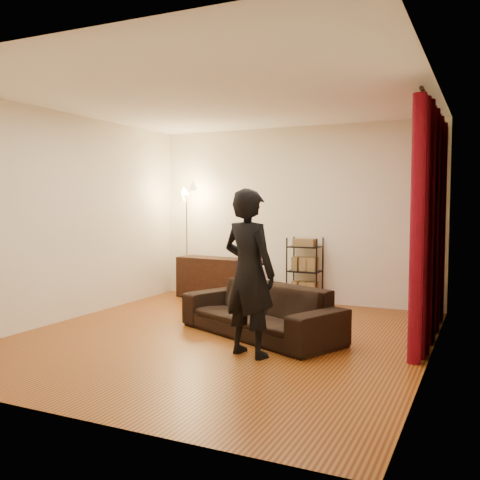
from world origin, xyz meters
The scene contains 14 objects.
floor centered at (0.00, 0.00, 0.00)m, with size 5.00×5.00×0.00m, color #92591F.
ceiling centered at (0.00, 0.00, 2.70)m, with size 5.00×5.00×0.00m, color white.
wall_back centered at (0.00, 2.50, 1.35)m, with size 5.00×5.00×0.00m, color #F1E8CD.
wall_front centered at (0.00, -2.50, 1.35)m, with size 5.00×5.00×0.00m, color #F1E8CD.
wall_left centered at (-2.25, 0.00, 1.35)m, with size 5.00×5.00×0.00m, color #F1E8CD.
wall_right centered at (2.25, 0.00, 1.35)m, with size 5.00×5.00×0.00m, color #F1E8CD.
curtain_rod centered at (2.15, 1.12, 2.58)m, with size 0.04×0.04×2.65m, color black.
curtain centered at (2.13, 1.12, 1.28)m, with size 0.22×2.65×2.55m, color maroon, non-canonical shape.
sofa centered at (0.37, 0.26, 0.30)m, with size 2.03×0.79×0.59m, color black.
person centered at (0.58, -0.53, 0.84)m, with size 0.61×0.40×1.68m, color black.
media_cabinet centered at (-1.29, 2.20, 0.33)m, with size 1.12×0.42×0.66m, color black.
storage_boxes centered at (-0.53, 2.12, 0.28)m, with size 0.34×0.27×0.56m, color silver, non-canonical shape.
wire_shelf centered at (0.25, 2.28, 0.51)m, with size 0.46×0.32×1.02m, color black, non-canonical shape.
floor_lamp centered at (-1.72, 2.14, 0.92)m, with size 0.33×0.33×1.83m, color silver, non-canonical shape.
Camera 1 is at (2.74, -5.36, 1.54)m, focal length 40.00 mm.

